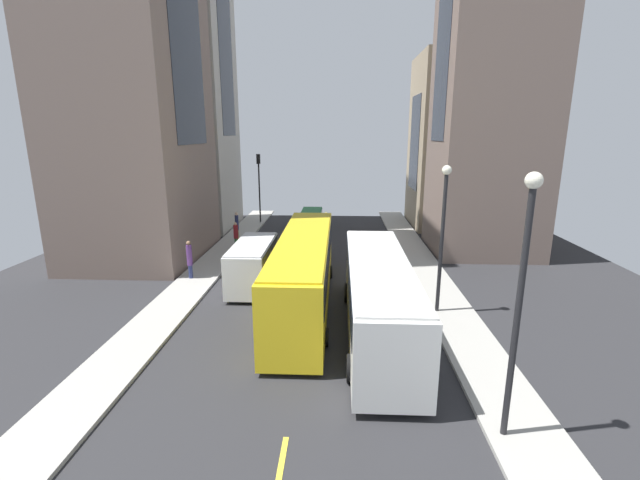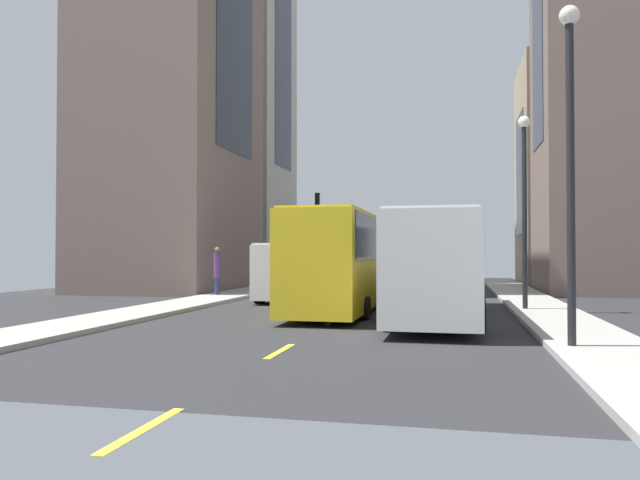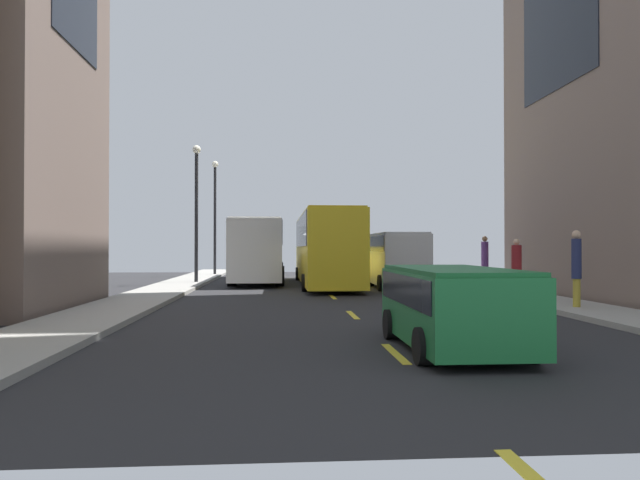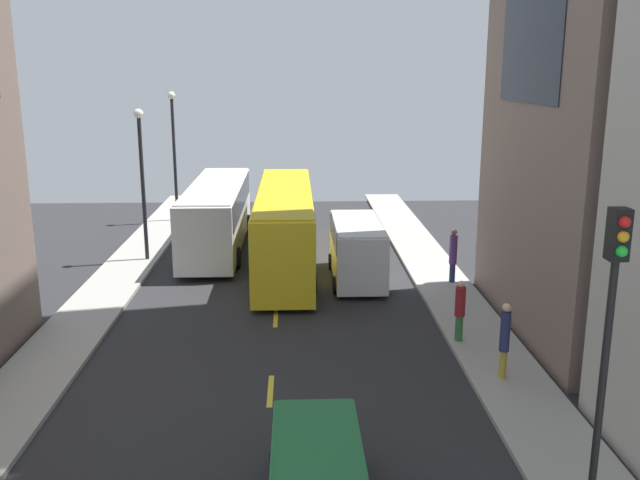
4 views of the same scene
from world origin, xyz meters
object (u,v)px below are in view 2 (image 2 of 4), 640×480
object	(u,v)px
traffic_light_near_corner	(317,220)
car_green_0	(383,270)
pedestrian_crossing_near	(280,268)
pedestrian_crossing_mid	(283,265)
pedestrian_waiting_curb	(217,269)
delivery_van_white	(292,267)
city_bus_white	(436,258)
streetcar_yellow	(351,254)

from	to	relation	value
traffic_light_near_corner	car_green_0	bearing A→B (deg)	165.78
pedestrian_crossing_near	pedestrian_crossing_mid	bearing A→B (deg)	52.97
car_green_0	pedestrian_waiting_curb	world-z (taller)	pedestrian_waiting_curb
delivery_van_white	pedestrian_crossing_mid	bearing A→B (deg)	-71.87
pedestrian_crossing_near	pedestrian_waiting_curb	xyz separation A→B (m)	(1.23, 6.46, 0.13)
city_bus_white	streetcar_yellow	world-z (taller)	streetcar_yellow
streetcar_yellow	pedestrian_crossing_mid	size ratio (longest dim) A/B	6.04
streetcar_yellow	delivery_van_white	world-z (taller)	streetcar_yellow
car_green_0	pedestrian_crossing_near	size ratio (longest dim) A/B	2.12
pedestrian_crossing_mid	pedestrian_waiting_curb	bearing A→B (deg)	-45.85
city_bus_white	pedestrian_crossing_mid	xyz separation A→B (m)	(9.94, -15.95, -0.60)
traffic_light_near_corner	pedestrian_crossing_near	bearing A→B (deg)	90.35
pedestrian_waiting_curb	traffic_light_near_corner	world-z (taller)	traffic_light_near_corner
city_bus_white	car_green_0	size ratio (longest dim) A/B	2.71
delivery_van_white	car_green_0	xyz separation A→B (m)	(-2.25, -16.25, -0.61)
car_green_0	pedestrian_waiting_curb	distance (m)	16.59
delivery_van_white	car_green_0	distance (m)	16.42
pedestrian_crossing_near	city_bus_white	bearing A→B (deg)	-103.29
city_bus_white	car_green_0	world-z (taller)	city_bus_white
streetcar_yellow	traffic_light_near_corner	bearing A→B (deg)	-73.54
delivery_van_white	pedestrian_crossing_near	distance (m)	7.84
car_green_0	traffic_light_near_corner	world-z (taller)	traffic_light_near_corner
pedestrian_waiting_curb	city_bus_white	bearing A→B (deg)	54.44
city_bus_white	pedestrian_waiting_curb	world-z (taller)	city_bus_white
city_bus_white	pedestrian_crossing_mid	size ratio (longest dim) A/B	5.20
streetcar_yellow	pedestrian_waiting_curb	xyz separation A→B (m)	(7.10, -3.43, -0.74)
pedestrian_crossing_near	traffic_light_near_corner	world-z (taller)	traffic_light_near_corner
pedestrian_waiting_curb	traffic_light_near_corner	bearing A→B (deg)	172.38
car_green_0	pedestrian_crossing_mid	distance (m)	8.23
car_green_0	pedestrian_crossing_near	bearing A→B (deg)	60.75
streetcar_yellow	pedestrian_waiting_curb	world-z (taller)	streetcar_yellow
streetcar_yellow	delivery_van_white	size ratio (longest dim) A/B	2.42
pedestrian_waiting_curb	traffic_light_near_corner	distance (m)	17.01
pedestrian_crossing_mid	pedestrian_waiting_curb	xyz separation A→B (m)	(0.62, 9.37, -0.02)
pedestrian_crossing_near	pedestrian_waiting_curb	world-z (taller)	pedestrian_waiting_curb
pedestrian_crossing_near	delivery_van_white	bearing A→B (deg)	-118.37
city_bus_white	traffic_light_near_corner	size ratio (longest dim) A/B	1.83
car_green_0	traffic_light_near_corner	bearing A→B (deg)	-14.22
streetcar_yellow	car_green_0	bearing A→B (deg)	-87.32
car_green_0	pedestrian_waiting_curb	size ratio (longest dim) A/B	1.91
city_bus_white	pedestrian_crossing_near	world-z (taller)	city_bus_white
car_green_0	pedestrian_crossing_mid	world-z (taller)	pedestrian_crossing_mid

